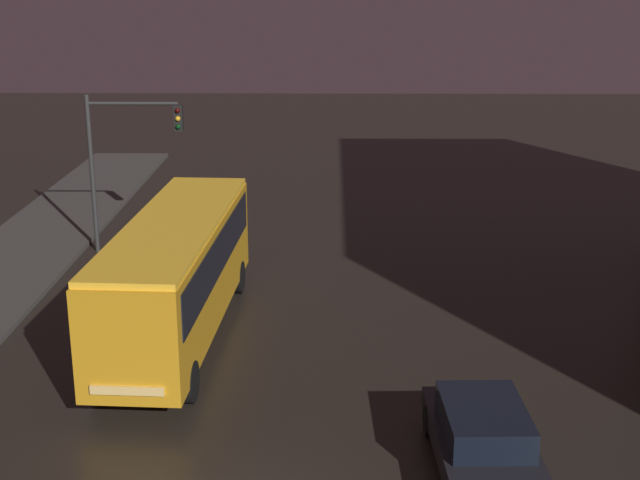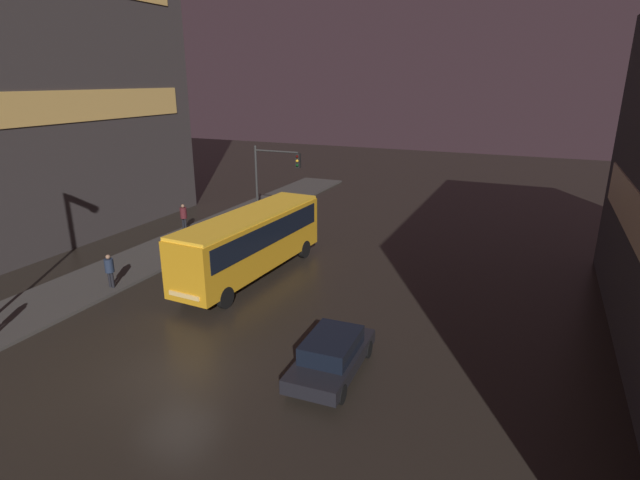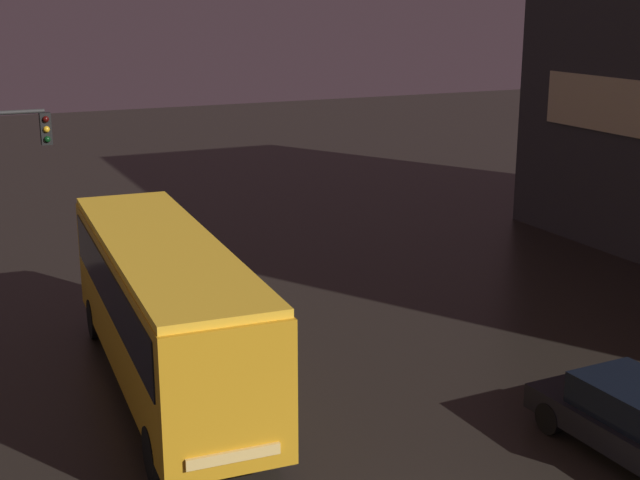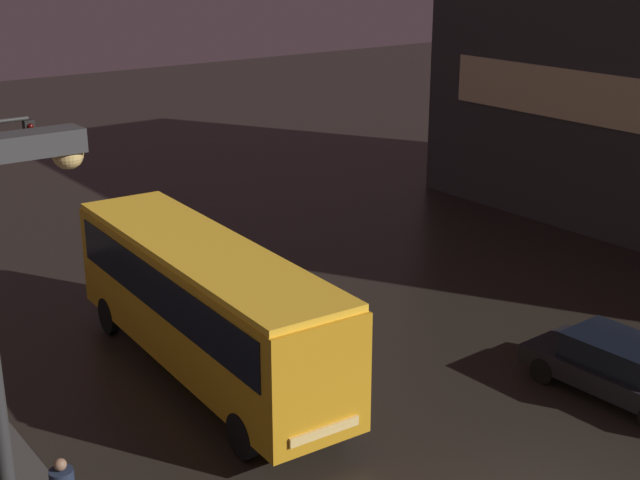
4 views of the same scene
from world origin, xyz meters
The scene contains 2 objects.
bus_near centered at (-2.24, 8.94, 2.07)m, with size 2.89×10.39×3.37m.
car_taxi centered at (4.97, 2.25, 0.74)m, with size 2.05×4.40×1.42m.
Camera 3 is at (-6.81, -8.98, 8.37)m, focal length 50.00 mm.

